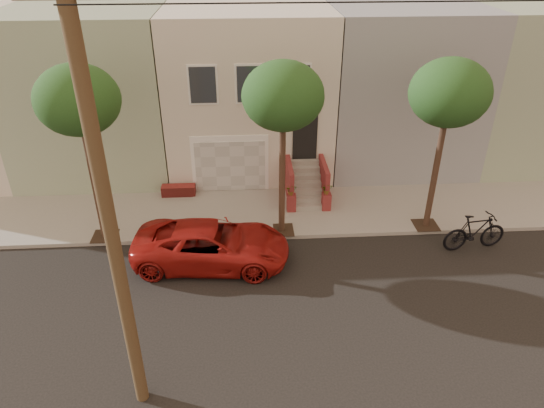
{
  "coord_description": "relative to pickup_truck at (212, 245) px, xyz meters",
  "views": [
    {
      "loc": [
        -0.33,
        -11.59,
        10.21
      ],
      "look_at": [
        0.59,
        3.0,
        1.81
      ],
      "focal_mm": 32.66,
      "sensor_mm": 36.0,
      "label": 1
    }
  ],
  "objects": [
    {
      "name": "ground",
      "position": [
        1.5,
        -2.27,
        -0.73
      ],
      "size": [
        90.0,
        90.0,
        0.0
      ],
      "primitive_type": "plane",
      "color": "black",
      "rests_on": "ground"
    },
    {
      "name": "tree_left",
      "position": [
        -4.0,
        1.63,
        4.53
      ],
      "size": [
        2.7,
        2.57,
        6.3
      ],
      "color": "#2D2116",
      "rests_on": "sidewalk"
    },
    {
      "name": "house_row",
      "position": [
        1.5,
        8.92,
        2.92
      ],
      "size": [
        33.1,
        11.7,
        7.0
      ],
      "color": "beige",
      "rests_on": "sidewalk"
    },
    {
      "name": "motorcycle",
      "position": [
        9.21,
        0.24,
        -0.02
      ],
      "size": [
        2.41,
        0.96,
        1.41
      ],
      "primitive_type": "imported",
      "rotation": [
        0.0,
        0.0,
        1.7
      ],
      "color": "black",
      "rests_on": "ground"
    },
    {
      "name": "tree_mid",
      "position": [
        2.5,
        1.63,
        4.53
      ],
      "size": [
        2.7,
        2.57,
        6.3
      ],
      "color": "#2D2116",
      "rests_on": "sidewalk"
    },
    {
      "name": "sidewalk",
      "position": [
        1.5,
        3.08,
        -0.65
      ],
      "size": [
        40.0,
        3.7,
        0.15
      ],
      "primitive_type": "cube",
      "color": "gray",
      "rests_on": "ground"
    },
    {
      "name": "pickup_truck",
      "position": [
        0.0,
        0.0,
        0.0
      ],
      "size": [
        5.41,
        2.85,
        1.45
      ],
      "primitive_type": "imported",
      "rotation": [
        0.0,
        0.0,
        1.48
      ],
      "color": "#9F1713",
      "rests_on": "ground"
    },
    {
      "name": "tree_right",
      "position": [
        8.0,
        1.63,
        4.53
      ],
      "size": [
        2.7,
        2.57,
        6.3
      ],
      "color": "#2D2116",
      "rests_on": "sidewalk"
    }
  ]
}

